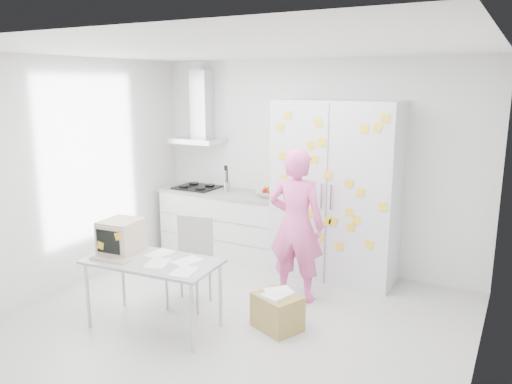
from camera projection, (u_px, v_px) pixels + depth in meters
The scene contains 10 objects.
floor at pixel (235, 322), 5.13m from camera, with size 4.50×4.00×0.02m, color silver.
walls at pixel (268, 181), 5.45m from camera, with size 4.52×4.01×2.70m.
ceiling at pixel (232, 49), 4.54m from camera, with size 4.50×4.00×0.02m, color white.
counter_run at pixel (224, 222), 7.04m from camera, with size 1.84×0.63×1.28m.
range_hood at pixel (201, 115), 7.05m from camera, with size 0.70×0.48×1.01m.
tall_cabinet at pixel (336, 191), 6.11m from camera, with size 1.50×0.68×2.20m.
person at pixel (296, 225), 5.50m from camera, with size 0.63×0.41×1.72m, color pink.
desk at pixel (132, 247), 4.99m from camera, with size 1.36×0.76×1.04m.
chair at pixel (191, 256), 5.45m from camera, with size 0.51×0.51×0.97m.
cardboard_box at pixel (277, 311), 4.95m from camera, with size 0.54×0.50×0.39m.
Camera 1 is at (2.46, -4.03, 2.41)m, focal length 35.00 mm.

